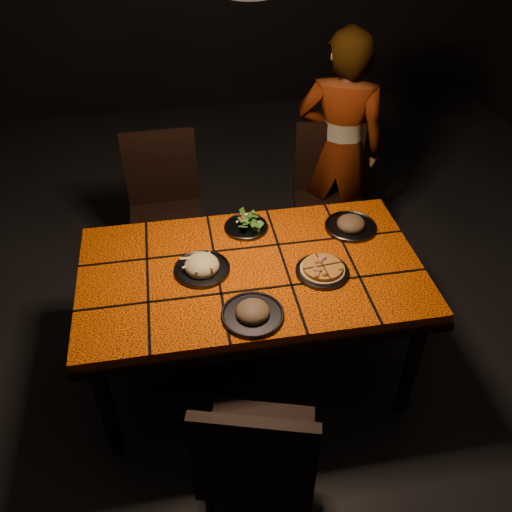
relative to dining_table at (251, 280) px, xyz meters
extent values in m
cube|color=black|center=(0.00, 0.00, -0.69)|extent=(6.00, 7.00, 0.04)
cube|color=#EB5707|center=(0.00, 0.00, 0.05)|extent=(1.60, 0.90, 0.05)
cube|color=black|center=(0.00, 0.00, 0.01)|extent=(1.62, 0.92, 0.04)
cylinder|color=black|center=(-0.72, -0.37, -0.34)|extent=(0.07, 0.07, 0.66)
cylinder|color=black|center=(0.72, -0.37, -0.34)|extent=(0.07, 0.07, 0.66)
cylinder|color=black|center=(-0.72, 0.37, -0.34)|extent=(0.07, 0.07, 0.66)
cylinder|color=black|center=(0.72, 0.37, -0.34)|extent=(0.07, 0.07, 0.66)
cube|color=black|center=(-0.10, -0.76, -0.21)|extent=(0.53, 0.53, 0.04)
cube|color=black|center=(-0.15, -0.94, 0.04)|extent=(0.42, 0.16, 0.47)
cylinder|color=black|center=(0.12, -0.64, -0.45)|extent=(0.04, 0.04, 0.44)
cylinder|color=black|center=(-0.21, -0.54, -0.45)|extent=(0.04, 0.04, 0.44)
cube|color=black|center=(-0.38, 0.84, -0.20)|extent=(0.44, 0.44, 0.04)
cube|color=black|center=(-0.39, 1.04, 0.06)|extent=(0.44, 0.05, 0.48)
cylinder|color=black|center=(-0.56, 0.66, -0.45)|extent=(0.04, 0.04, 0.45)
cylinder|color=black|center=(-0.20, 0.67, -0.45)|extent=(0.04, 0.04, 0.45)
cylinder|color=black|center=(-0.56, 1.02, -0.45)|extent=(0.04, 0.04, 0.45)
cylinder|color=black|center=(-0.21, 1.02, -0.45)|extent=(0.04, 0.04, 0.45)
cube|color=black|center=(0.63, 0.82, -0.21)|extent=(0.49, 0.49, 0.04)
cube|color=black|center=(0.66, 1.01, 0.04)|extent=(0.43, 0.10, 0.47)
cylinder|color=black|center=(0.44, 0.67, -0.45)|extent=(0.04, 0.04, 0.44)
cylinder|color=black|center=(0.78, 0.62, -0.45)|extent=(0.04, 0.04, 0.44)
cylinder|color=black|center=(0.49, 1.01, -0.45)|extent=(0.04, 0.04, 0.44)
cylinder|color=black|center=(0.83, 0.96, -0.45)|extent=(0.04, 0.04, 0.44)
imported|color=brown|center=(0.73, 1.01, 0.09)|extent=(0.65, 0.56, 1.52)
cylinder|color=#343439|center=(0.32, -0.09, 0.08)|extent=(0.25, 0.25, 0.01)
torus|color=#343439|center=(0.32, -0.09, 0.09)|extent=(0.25, 0.25, 0.01)
cylinder|color=tan|center=(0.32, -0.09, 0.10)|extent=(0.23, 0.23, 0.01)
cylinder|color=#BF8131|center=(0.32, -0.09, 0.11)|extent=(0.20, 0.20, 0.02)
cylinder|color=#343439|center=(-0.23, 0.02, 0.08)|extent=(0.26, 0.26, 0.01)
torus|color=#343439|center=(-0.23, 0.02, 0.09)|extent=(0.26, 0.26, 0.01)
ellipsoid|color=beige|center=(-0.23, 0.02, 0.11)|extent=(0.16, 0.16, 0.09)
cylinder|color=#343439|center=(0.03, 0.31, 0.08)|extent=(0.22, 0.22, 0.01)
torus|color=#343439|center=(0.03, 0.31, 0.09)|extent=(0.22, 0.22, 0.01)
cylinder|color=#343439|center=(-0.05, -0.31, 0.08)|extent=(0.27, 0.27, 0.01)
torus|color=#343439|center=(-0.05, -0.31, 0.09)|extent=(0.27, 0.27, 0.01)
ellipsoid|color=brown|center=(-0.05, -0.31, 0.11)|extent=(0.16, 0.16, 0.09)
cylinder|color=#343439|center=(0.55, 0.22, 0.08)|extent=(0.26, 0.26, 0.01)
torus|color=#343439|center=(0.55, 0.22, 0.09)|extent=(0.27, 0.27, 0.01)
ellipsoid|color=brown|center=(0.55, 0.22, 0.11)|extent=(0.16, 0.16, 0.09)
camera|label=1|loc=(-0.31, -1.89, 1.74)|focal=38.00mm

